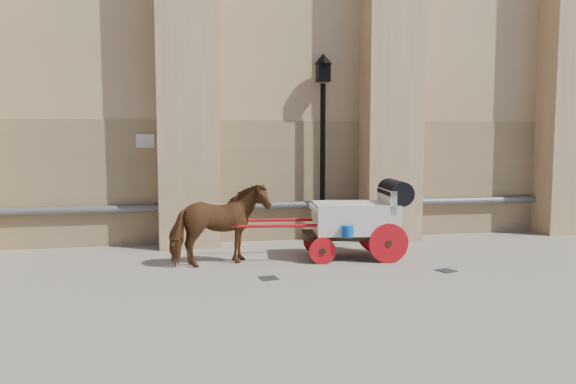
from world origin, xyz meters
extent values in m
plane|color=slate|center=(0.00, 0.00, 0.00)|extent=(90.00, 90.00, 0.00)
cube|color=olive|center=(2.00, 4.15, 1.50)|extent=(44.00, 0.35, 3.00)
cylinder|color=#59595B|center=(2.00, 3.88, 0.90)|extent=(42.00, 0.18, 0.18)
cube|color=beige|center=(-2.00, 3.97, 2.50)|extent=(0.42, 0.04, 0.32)
imported|color=brown|center=(-0.47, 1.45, 0.82)|extent=(2.12, 1.39, 1.65)
cube|color=black|center=(2.34, 1.62, 0.50)|extent=(2.10, 1.14, 0.11)
cube|color=beige|center=(2.43, 1.61, 0.87)|extent=(1.86, 1.34, 0.64)
cube|color=beige|center=(3.11, 1.53, 1.23)|extent=(0.27, 1.15, 0.50)
cube|color=beige|center=(1.66, 1.70, 1.10)|extent=(0.44, 1.03, 0.09)
cylinder|color=black|center=(3.29, 1.51, 1.42)|extent=(0.64, 1.19, 0.51)
cylinder|color=#B80C13|center=(2.95, 0.98, 0.41)|extent=(0.82, 0.15, 0.82)
cylinder|color=#B80C13|center=(3.09, 2.10, 0.41)|extent=(0.82, 0.15, 0.82)
cylinder|color=#B80C13|center=(1.59, 1.14, 0.27)|extent=(0.55, 0.12, 0.55)
cylinder|color=#B80C13|center=(1.73, 2.26, 0.27)|extent=(0.55, 0.12, 0.55)
cylinder|color=#B80C13|center=(0.80, 1.39, 0.78)|extent=(2.18, 0.32, 0.06)
cylinder|color=#B80C13|center=(0.89, 2.21, 0.78)|extent=(2.18, 0.32, 0.06)
cylinder|color=#0849B3|center=(2.08, 1.01, 0.68)|extent=(0.24, 0.24, 0.24)
cylinder|color=black|center=(2.25, 3.63, 1.94)|extent=(0.13, 0.13, 3.88)
cone|color=black|center=(2.25, 3.63, 0.19)|extent=(0.39, 0.39, 0.39)
cube|color=black|center=(2.25, 3.63, 4.15)|extent=(0.30, 0.30, 0.45)
cone|color=black|center=(2.25, 3.63, 4.48)|extent=(0.43, 0.43, 0.26)
cube|color=black|center=(0.32, 0.19, 0.01)|extent=(0.36, 0.36, 0.01)
cube|color=black|center=(3.79, 0.09, 0.01)|extent=(0.41, 0.41, 0.01)
camera|label=1|loc=(-1.31, -9.74, 2.55)|focal=35.00mm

